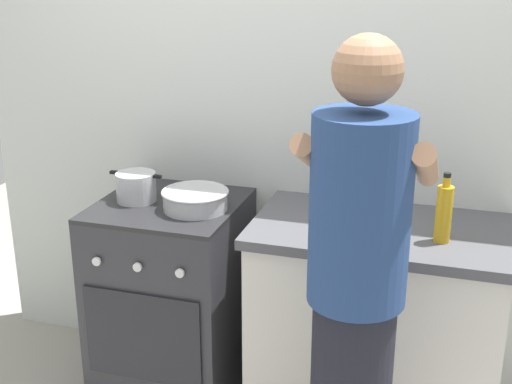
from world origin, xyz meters
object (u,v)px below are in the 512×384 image
(mixing_bowl, at_px, (195,199))
(stove_range, at_px, (172,298))
(utensil_crock, at_px, (337,184))
(oil_bottle, at_px, (444,213))
(person, at_px, (355,310))
(pot, at_px, (136,187))

(mixing_bowl, bearing_deg, stove_range, 165.40)
(utensil_crock, bearing_deg, oil_bottle, -29.50)
(mixing_bowl, xyz_separation_m, person, (0.76, -0.58, -0.09))
(stove_range, distance_m, mixing_bowl, 0.52)
(mixing_bowl, distance_m, person, 0.96)
(oil_bottle, relative_size, person, 0.16)
(pot, distance_m, person, 1.21)
(stove_range, height_order, oil_bottle, oil_bottle)
(stove_range, bearing_deg, oil_bottle, -4.07)
(pot, xyz_separation_m, utensil_crock, (0.83, 0.18, 0.04))
(pot, height_order, utensil_crock, utensil_crock)
(person, bearing_deg, pot, 149.93)
(pot, xyz_separation_m, oil_bottle, (1.27, -0.07, 0.05))
(utensil_crock, xyz_separation_m, oil_bottle, (0.44, -0.25, 0.01))
(stove_range, xyz_separation_m, mixing_bowl, (0.14, -0.04, 0.50))
(person, bearing_deg, mixing_bowl, 142.76)
(mixing_bowl, relative_size, oil_bottle, 1.06)
(utensil_crock, relative_size, person, 0.20)
(utensil_crock, bearing_deg, person, -75.04)
(pot, height_order, mixing_bowl, pot)
(mixing_bowl, xyz_separation_m, utensil_crock, (0.55, 0.20, 0.05))
(pot, bearing_deg, oil_bottle, -3.07)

